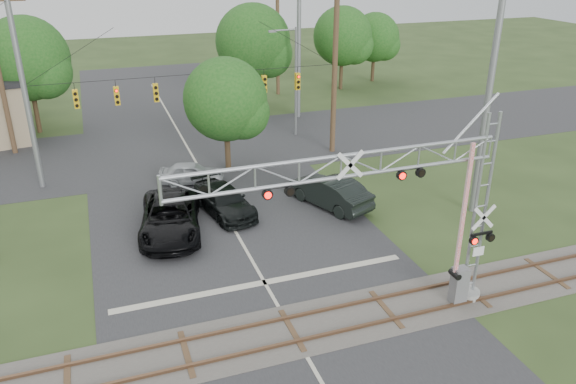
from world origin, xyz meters
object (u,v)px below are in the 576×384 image
object	(u,v)px
traffic_signal_span	(207,81)
sedan_silver	(192,173)
pickup_black	(170,217)
streetlight	(294,77)
crossing_gantry	(399,202)
car_dark	(224,200)

from	to	relation	value
traffic_signal_span	sedan_silver	xyz separation A→B (m)	(-1.76, -2.40, -4.97)
pickup_black	streetlight	xyz separation A→B (m)	(11.27, 12.91, 3.62)
crossing_gantry	sedan_silver	size ratio (longest dim) A/B	3.25
crossing_gantry	car_dark	xyz separation A→B (m)	(-3.94, 11.22, -4.20)
pickup_black	sedan_silver	size ratio (longest dim) A/B	1.62
sedan_silver	crossing_gantry	bearing A→B (deg)	-148.65
car_dark	crossing_gantry	bearing A→B (deg)	-82.78
streetlight	pickup_black	bearing A→B (deg)	-131.14
traffic_signal_span	pickup_black	bearing A→B (deg)	-114.85
pickup_black	sedan_silver	bearing A→B (deg)	80.13
crossing_gantry	traffic_signal_span	bearing A→B (deg)	99.49
crossing_gantry	pickup_black	world-z (taller)	crossing_gantry
pickup_black	crossing_gantry	bearing A→B (deg)	-44.66
traffic_signal_span	sedan_silver	bearing A→B (deg)	-126.22
sedan_silver	streetlight	world-z (taller)	streetlight
crossing_gantry	traffic_signal_span	size ratio (longest dim) A/B	0.65
crossing_gantry	pickup_black	bearing A→B (deg)	125.52
sedan_silver	traffic_signal_span	bearing A→B (deg)	-21.70
traffic_signal_span	crossing_gantry	bearing A→B (deg)	-80.51
traffic_signal_span	car_dark	size ratio (longest dim) A/B	3.84
traffic_signal_span	streetlight	size ratio (longest dim) A/B	2.41
pickup_black	car_dark	bearing A→B (deg)	34.07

